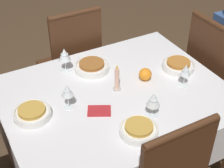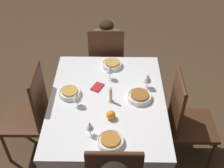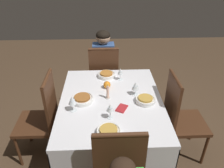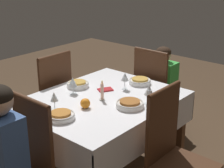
{
  "view_description": "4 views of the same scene",
  "coord_description": "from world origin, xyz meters",
  "px_view_note": "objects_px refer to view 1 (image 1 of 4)",
  "views": [
    {
      "loc": [
        0.78,
        1.4,
        2.02
      ],
      "look_at": [
        0.01,
        -0.02,
        0.83
      ],
      "focal_mm": 55.0,
      "sensor_mm": 36.0,
      "label": 1
    },
    {
      "loc": [
        -1.84,
        -0.07,
        2.54
      ],
      "look_at": [
        0.04,
        -0.04,
        0.91
      ],
      "focal_mm": 45.0,
      "sensor_mm": 36.0,
      "label": 2
    },
    {
      "loc": [
        1.85,
        -0.07,
        2.08
      ],
      "look_at": [
        -0.08,
        0.01,
        0.91
      ],
      "focal_mm": 35.0,
      "sensor_mm": 36.0,
      "label": 3
    },
    {
      "loc": [
        -1.98,
        -1.82,
        1.9
      ],
      "look_at": [
        0.05,
        -0.08,
        0.9
      ],
      "focal_mm": 55.0,
      "sensor_mm": 36.0,
      "label": 4
    }
  ],
  "objects_px": {
    "wine_glass_south": "(64,55)",
    "orange_fruit": "(145,74)",
    "bowl_south": "(92,66)",
    "bowl_north": "(139,129)",
    "bowl_east": "(32,113)",
    "dining_table": "(115,106)",
    "bowl_west": "(178,65)",
    "wine_glass_east": "(67,91)",
    "napkin_red_folded": "(99,111)",
    "wine_glass_west": "(186,71)",
    "chair_west": "(214,76)",
    "candle_centerpiece": "(117,80)",
    "chair_south": "(73,62)",
    "wine_glass_north": "(153,100)"
  },
  "relations": [
    {
      "from": "bowl_west",
      "to": "bowl_south",
      "type": "relative_size",
      "value": 0.93
    },
    {
      "from": "bowl_south",
      "to": "candle_centerpiece",
      "type": "bearing_deg",
      "value": 98.7
    },
    {
      "from": "bowl_south",
      "to": "wine_glass_north",
      "type": "bearing_deg",
      "value": 100.09
    },
    {
      "from": "wine_glass_east",
      "to": "bowl_north",
      "type": "xyz_separation_m",
      "value": [
        -0.24,
        0.36,
        -0.09
      ]
    },
    {
      "from": "chair_west",
      "to": "wine_glass_south",
      "type": "height_order",
      "value": "chair_west"
    },
    {
      "from": "wine_glass_west",
      "to": "wine_glass_north",
      "type": "xyz_separation_m",
      "value": [
        0.32,
        0.14,
        -0.0
      ]
    },
    {
      "from": "chair_west",
      "to": "bowl_east",
      "type": "bearing_deg",
      "value": 91.2
    },
    {
      "from": "wine_glass_north",
      "to": "chair_south",
      "type": "bearing_deg",
      "value": -86.81
    },
    {
      "from": "bowl_west",
      "to": "wine_glass_south",
      "type": "height_order",
      "value": "wine_glass_south"
    },
    {
      "from": "wine_glass_south",
      "to": "wine_glass_north",
      "type": "height_order",
      "value": "wine_glass_south"
    },
    {
      "from": "bowl_west",
      "to": "wine_glass_south",
      "type": "distance_m",
      "value": 0.74
    },
    {
      "from": "chair_west",
      "to": "wine_glass_east",
      "type": "bearing_deg",
      "value": 92.41
    },
    {
      "from": "bowl_west",
      "to": "orange_fruit",
      "type": "xyz_separation_m",
      "value": [
        0.26,
        0.0,
        0.01
      ]
    },
    {
      "from": "wine_glass_south",
      "to": "orange_fruit",
      "type": "distance_m",
      "value": 0.52
    },
    {
      "from": "bowl_south",
      "to": "bowl_north",
      "type": "relative_size",
      "value": 1.12
    },
    {
      "from": "wine_glass_east",
      "to": "orange_fruit",
      "type": "height_order",
      "value": "wine_glass_east"
    },
    {
      "from": "dining_table",
      "to": "candle_centerpiece",
      "type": "relative_size",
      "value": 7.59
    },
    {
      "from": "bowl_west",
      "to": "bowl_north",
      "type": "distance_m",
      "value": 0.67
    },
    {
      "from": "wine_glass_west",
      "to": "bowl_south",
      "type": "xyz_separation_m",
      "value": [
        0.42,
        -0.42,
        -0.08
      ]
    },
    {
      "from": "bowl_east",
      "to": "chair_west",
      "type": "bearing_deg",
      "value": -178.8
    },
    {
      "from": "bowl_south",
      "to": "wine_glass_south",
      "type": "relative_size",
      "value": 1.39
    },
    {
      "from": "bowl_west",
      "to": "wine_glass_east",
      "type": "bearing_deg",
      "value": 1.43
    },
    {
      "from": "wine_glass_west",
      "to": "candle_centerpiece",
      "type": "height_order",
      "value": "candle_centerpiece"
    },
    {
      "from": "dining_table",
      "to": "bowl_east",
      "type": "xyz_separation_m",
      "value": [
        0.5,
        -0.04,
        0.12
      ]
    },
    {
      "from": "dining_table",
      "to": "bowl_west",
      "type": "relative_size",
      "value": 6.27
    },
    {
      "from": "chair_west",
      "to": "orange_fruit",
      "type": "xyz_separation_m",
      "value": [
        0.65,
        0.03,
        0.25
      ]
    },
    {
      "from": "bowl_north",
      "to": "bowl_west",
      "type": "bearing_deg",
      "value": -144.85
    },
    {
      "from": "bowl_east",
      "to": "dining_table",
      "type": "bearing_deg",
      "value": 175.43
    },
    {
      "from": "chair_south",
      "to": "bowl_west",
      "type": "relative_size",
      "value": 4.88
    },
    {
      "from": "chair_south",
      "to": "wine_glass_west",
      "type": "xyz_separation_m",
      "value": [
        -0.38,
        0.87,
        0.32
      ]
    },
    {
      "from": "wine_glass_west",
      "to": "chair_west",
      "type": "bearing_deg",
      "value": -157.83
    },
    {
      "from": "chair_south",
      "to": "bowl_south",
      "type": "relative_size",
      "value": 4.54
    },
    {
      "from": "bowl_south",
      "to": "orange_fruit",
      "type": "bearing_deg",
      "value": 133.5
    },
    {
      "from": "chair_west",
      "to": "orange_fruit",
      "type": "relative_size",
      "value": 12.84
    },
    {
      "from": "wine_glass_east",
      "to": "orange_fruit",
      "type": "distance_m",
      "value": 0.53
    },
    {
      "from": "chair_south",
      "to": "chair_west",
      "type": "bearing_deg",
      "value": 141.4
    },
    {
      "from": "dining_table",
      "to": "bowl_west",
      "type": "bearing_deg",
      "value": -175.52
    },
    {
      "from": "bowl_south",
      "to": "wine_glass_north",
      "type": "relative_size",
      "value": 1.5
    },
    {
      "from": "wine_glass_north",
      "to": "wine_glass_south",
      "type": "bearing_deg",
      "value": -68.36
    },
    {
      "from": "bowl_south",
      "to": "napkin_red_folded",
      "type": "xyz_separation_m",
      "value": [
        0.15,
        0.39,
        -0.02
      ]
    },
    {
      "from": "chair_south",
      "to": "candle_centerpiece",
      "type": "xyz_separation_m",
      "value": [
        0.0,
        0.72,
        0.28
      ]
    },
    {
      "from": "wine_glass_north",
      "to": "orange_fruit",
      "type": "relative_size",
      "value": 1.88
    },
    {
      "from": "wine_glass_north",
      "to": "orange_fruit",
      "type": "bearing_deg",
      "value": -116.14
    },
    {
      "from": "bowl_south",
      "to": "bowl_north",
      "type": "xyz_separation_m",
      "value": [
        0.04,
        0.64,
        0.0
      ]
    },
    {
      "from": "chair_west",
      "to": "bowl_south",
      "type": "bearing_deg",
      "value": 75.81
    },
    {
      "from": "bowl_south",
      "to": "napkin_red_folded",
      "type": "distance_m",
      "value": 0.42
    },
    {
      "from": "chair_west",
      "to": "bowl_south",
      "type": "distance_m",
      "value": 0.95
    },
    {
      "from": "wine_glass_south",
      "to": "bowl_west",
      "type": "bearing_deg",
      "value": 153.05
    },
    {
      "from": "chair_south",
      "to": "bowl_east",
      "type": "relative_size",
      "value": 4.98
    },
    {
      "from": "wine_glass_west",
      "to": "napkin_red_folded",
      "type": "distance_m",
      "value": 0.58
    }
  ]
}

